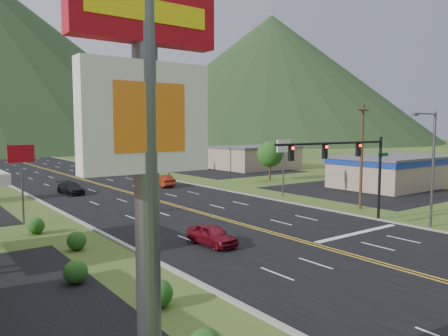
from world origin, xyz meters
TOP-DOWN VIEW (x-y plane):
  - pylon_sign at (-17.00, 2.00)m, footprint 4.32×0.60m
  - traffic_signal at (6.48, 14.00)m, footprint 13.10×0.43m
  - streetlight_east at (11.18, 10.00)m, footprint 3.28×0.25m
  - building_east_near at (30.00, 25.00)m, footprint 15.40×10.40m
  - building_east_mid at (32.00, 55.00)m, footprint 14.40×11.40m
  - building_east_far at (28.00, 90.00)m, footprint 16.40×12.40m
  - pole_sign_west_a at (-14.00, 30.00)m, footprint 2.00×0.18m
  - pole_sign_east_a at (13.00, 28.00)m, footprint 2.00×0.18m
  - pole_sign_east_b at (13.00, 60.00)m, footprint 2.00×0.18m
  - tree_east_a at (22.00, 40.00)m, footprint 3.84×3.84m
  - tree_east_b at (26.00, 78.00)m, footprint 3.84×3.84m
  - utility_pole_a at (13.50, 18.00)m, footprint 1.60×0.28m
  - utility_pole_b at (13.50, 55.00)m, footprint 1.60×0.28m
  - utility_pole_c at (13.50, 95.00)m, footprint 1.60×0.28m
  - utility_pole_d at (13.50, 135.00)m, footprint 1.60×0.28m
  - mountain_ne at (147.84, 176.19)m, footprint 180.00×180.00m
  - car_red_near at (-5.48, 15.73)m, footprint 1.91×4.11m
  - car_dark_mid at (-5.95, 43.78)m, footprint 2.29×4.85m
  - car_red_far at (5.85, 43.27)m, footprint 1.81×4.71m

SIDE VIEW (x-z plane):
  - car_red_near at x=-5.48m, z-range 0.00..1.36m
  - car_dark_mid at x=-5.95m, z-range 0.00..1.37m
  - car_red_far at x=5.85m, z-range 0.00..1.53m
  - building_east_mid at x=32.00m, z-range 0.01..4.31m
  - building_east_far at x=28.00m, z-range 0.01..4.51m
  - building_east_near at x=30.00m, z-range 0.22..4.32m
  - tree_east_a at x=22.00m, z-range 0.98..6.80m
  - tree_east_b at x=26.00m, z-range 0.98..6.80m
  - pole_sign_west_a at x=-14.00m, z-range 1.85..8.25m
  - pole_sign_east_a at x=13.00m, z-range 1.85..8.25m
  - pole_sign_east_b at x=13.00m, z-range 1.85..8.25m
  - utility_pole_a at x=13.50m, z-range 0.13..10.13m
  - utility_pole_b at x=13.50m, z-range 0.13..10.13m
  - utility_pole_c at x=13.50m, z-range 0.13..10.13m
  - utility_pole_d at x=13.50m, z-range 0.13..10.13m
  - streetlight_east at x=11.18m, z-range 0.68..9.68m
  - traffic_signal at x=6.48m, z-range 1.83..8.83m
  - pylon_sign at x=-17.00m, z-range 2.30..16.30m
  - mountain_ne at x=147.84m, z-range 0.00..70.00m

